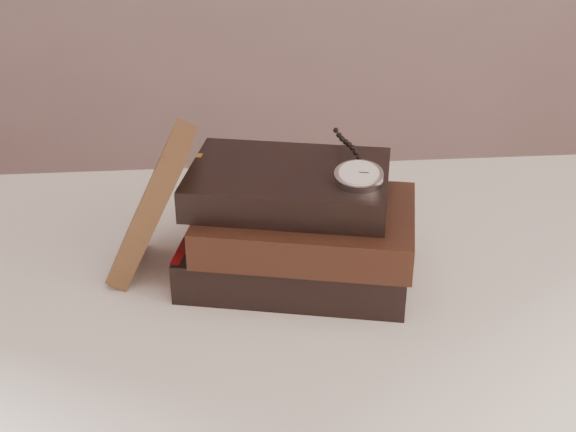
{
  "coord_description": "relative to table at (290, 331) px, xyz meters",
  "views": [
    {
      "loc": [
        -0.07,
        -0.46,
        1.25
      ],
      "look_at": [
        -0.0,
        0.34,
        0.82
      ],
      "focal_mm": 50.12,
      "sensor_mm": 36.0,
      "label": 1
    }
  ],
  "objects": [
    {
      "name": "table",
      "position": [
        0.0,
        0.0,
        0.0
      ],
      "size": [
        1.0,
        0.6,
        0.75
      ],
      "color": "white",
      "rests_on": "ground"
    },
    {
      "name": "book_stack",
      "position": [
        0.01,
        -0.01,
        0.15
      ],
      "size": [
        0.29,
        0.23,
        0.13
      ],
      "color": "black",
      "rests_on": "table"
    },
    {
      "name": "journal",
      "position": [
        -0.16,
        0.02,
        0.18
      ],
      "size": [
        0.11,
        0.12,
        0.17
      ],
      "primitive_type": "cube",
      "rotation": [
        0.0,
        0.45,
        -0.11
      ],
      "color": "#3E2817",
      "rests_on": "table"
    },
    {
      "name": "pocket_watch",
      "position": [
        0.07,
        -0.03,
        0.23
      ],
      "size": [
        0.06,
        0.16,
        0.02
      ],
      "color": "silver",
      "rests_on": "book_stack"
    },
    {
      "name": "eyeglasses",
      "position": [
        -0.06,
        0.1,
        0.17
      ],
      "size": [
        0.13,
        0.14,
        0.05
      ],
      "color": "silver",
      "rests_on": "book_stack"
    }
  ]
}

